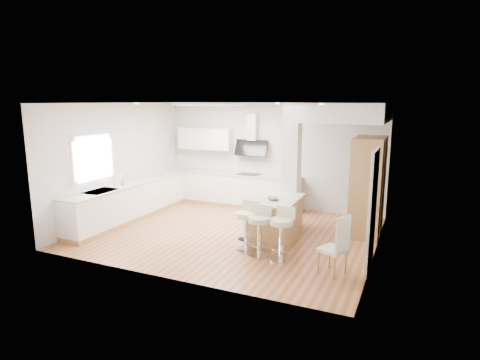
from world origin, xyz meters
The scene contains 18 objects.
ground centered at (0.00, 0.00, 0.00)m, with size 6.00×6.00×0.00m, color #B06D41.
ceiling centered at (0.00, 0.00, 0.00)m, with size 6.00×5.00×0.02m, color white.
wall_back centered at (0.00, 2.50, 1.40)m, with size 6.00×0.04×2.80m, color beige.
wall_left centered at (-3.00, 0.00, 1.40)m, with size 0.04×5.00×2.80m, color beige.
wall_right centered at (3.00, 0.00, 1.40)m, with size 0.04×5.00×2.80m, color beige.
skylight centered at (-0.79, 0.60, 2.77)m, with size 4.10×2.10×0.06m.
window_left centered at (-2.96, -0.90, 1.69)m, with size 0.06×1.28×1.07m.
doorway_right centered at (2.97, -0.60, 1.00)m, with size 0.05×1.00×2.10m.
counter_left centered at (-2.70, 0.23, 0.46)m, with size 0.63×4.50×1.35m.
counter_back centered at (-0.91, 2.22, 0.70)m, with size 3.62×0.63×2.50m.
pillar centered at (1.05, 0.95, 1.40)m, with size 0.35×0.35×2.80m.
soffit centered at (2.10, 1.40, 2.60)m, with size 1.78×2.20×0.40m.
oven_column centered at (2.68, 1.23, 1.05)m, with size 0.63×1.21×2.10m.
peninsula centered at (0.98, 0.08, 0.43)m, with size 0.97×1.44×0.92m.
bar_stool_a centered at (0.72, -0.79, 0.54)m, with size 0.53×0.53×0.96m.
bar_stool_b centered at (1.03, -0.95, 0.53)m, with size 0.44×0.44×0.95m.
bar_stool_c centered at (1.47, -0.97, 0.54)m, with size 0.52×0.52×0.97m.
dining_chair centered at (2.53, -1.26, 0.55)m, with size 0.53×0.53×1.03m.
Camera 1 is at (3.61, -7.59, 2.84)m, focal length 30.00 mm.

